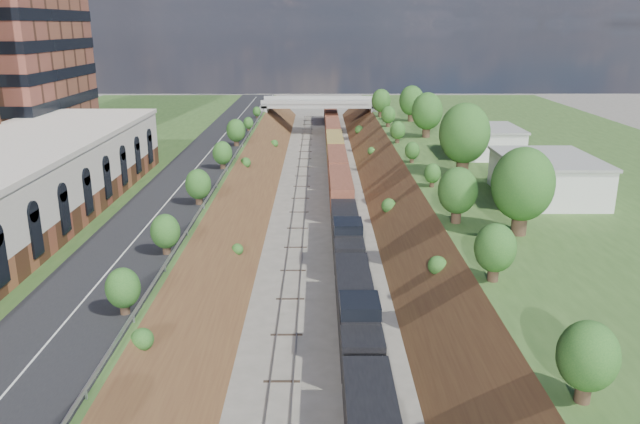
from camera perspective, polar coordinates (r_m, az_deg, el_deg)
platform_left at (r=80.43m, az=-24.22°, el=1.02°), size 44.00×180.00×5.00m
platform_right at (r=80.60m, az=24.18°, el=1.05°), size 44.00×180.00×5.00m
embankment_left at (r=74.94m, az=-8.44°, el=-0.72°), size 10.00×180.00×10.00m
embankment_right at (r=74.99m, az=8.44°, el=-0.71°), size 10.00×180.00×10.00m
rail_left_track at (r=74.17m, az=-2.00°, el=-0.66°), size 1.58×180.00×0.18m
rail_right_track at (r=74.18m, az=2.01°, el=-0.66°), size 1.58×180.00×0.18m
road at (r=74.38m, az=-12.04°, el=2.99°), size 8.00×180.00×0.10m
guardrail at (r=73.34m, az=-8.95°, el=3.37°), size 0.10×171.00×0.70m
overpass at (r=133.85m, az=-0.07°, el=9.33°), size 24.50×8.30×7.40m
white_building_near at (r=68.77m, az=20.03°, el=2.89°), size 9.00×12.00×4.00m
white_building_far at (r=89.19m, az=15.01°, el=6.20°), size 8.00×10.00×3.60m
tree_right_large at (r=55.09m, az=18.06°, el=2.37°), size 5.25×5.25×7.61m
tree_left_crest at (r=36.22m, az=-19.07°, el=-9.17°), size 2.45×2.45×3.55m
freight_train at (r=91.91m, az=1.60°, el=4.28°), size 2.74×140.39×4.55m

